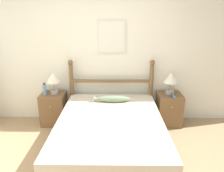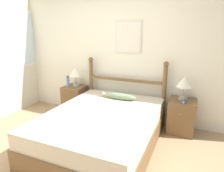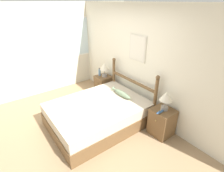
% 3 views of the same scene
% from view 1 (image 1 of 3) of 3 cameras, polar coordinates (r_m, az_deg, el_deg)
% --- Properties ---
extents(wall_back, '(6.40, 0.08, 2.55)m').
position_cam_1_polar(wall_back, '(4.08, -3.08, 8.28)').
color(wall_back, beige).
rests_on(wall_back, ground_plane).
extents(bed, '(1.56, 2.09, 0.53)m').
position_cam_1_polar(bed, '(3.34, -0.45, -12.72)').
color(bed, brown).
rests_on(bed, ground_plane).
extents(headboard, '(1.57, 0.09, 1.20)m').
position_cam_1_polar(headboard, '(4.09, -0.18, -0.57)').
color(headboard, brown).
rests_on(headboard, ground_plane).
extents(nightstand_left, '(0.44, 0.44, 0.59)m').
position_cam_1_polar(nightstand_left, '(4.26, -14.93, -5.72)').
color(nightstand_left, brown).
rests_on(nightstand_left, ground_plane).
extents(nightstand_right, '(0.44, 0.44, 0.59)m').
position_cam_1_polar(nightstand_right, '(4.23, 14.64, -5.88)').
color(nightstand_right, brown).
rests_on(nightstand_right, ground_plane).
extents(table_lamp_left, '(0.26, 0.26, 0.40)m').
position_cam_1_polar(table_lamp_left, '(4.08, -15.09, 1.80)').
color(table_lamp_left, gray).
rests_on(table_lamp_left, nightstand_left).
extents(table_lamp_right, '(0.26, 0.26, 0.40)m').
position_cam_1_polar(table_lamp_right, '(4.05, 15.09, 1.71)').
color(table_lamp_right, gray).
rests_on(table_lamp_right, nightstand_right).
extents(bottle, '(0.07, 0.07, 0.23)m').
position_cam_1_polar(bottle, '(4.11, -17.19, -0.80)').
color(bottle, '#668CB2').
rests_on(bottle, nightstand_left).
extents(model_boat, '(0.06, 0.22, 0.19)m').
position_cam_1_polar(model_boat, '(4.00, 15.65, -2.46)').
color(model_boat, '#335684').
rests_on(model_boat, nightstand_right).
extents(fish_pillow, '(0.63, 0.14, 0.11)m').
position_cam_1_polar(fish_pillow, '(3.78, 0.13, -3.38)').
color(fish_pillow, gray).
rests_on(fish_pillow, bed).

